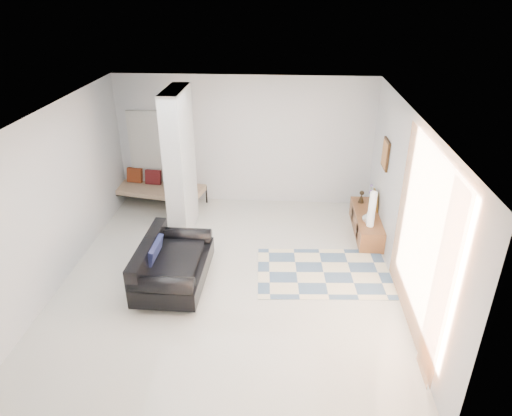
{
  "coord_description": "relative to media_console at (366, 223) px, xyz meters",
  "views": [
    {
      "loc": [
        0.88,
        -6.37,
        4.5
      ],
      "look_at": [
        0.41,
        0.6,
        1.01
      ],
      "focal_mm": 32.0,
      "sensor_mm": 36.0,
      "label": 1
    }
  ],
  "objects": [
    {
      "name": "bronze_figurine",
      "position": [
        -0.05,
        0.53,
        0.32
      ],
      "size": [
        0.13,
        0.13,
        0.26
      ],
      "primitive_type": null,
      "rotation": [
        0.0,
        0.0,
        -0.03
      ],
      "color": "black",
      "rests_on": "media_console"
    },
    {
      "name": "area_rug",
      "position": [
        -0.92,
        -1.48,
        -0.2
      ],
      "size": [
        2.33,
        1.63,
        0.01
      ],
      "primitive_type": "cube",
      "rotation": [
        0.0,
        0.0,
        0.06
      ],
      "color": "beige",
      "rests_on": "floor"
    },
    {
      "name": "vase",
      "position": [
        -0.05,
        -0.31,
        0.3
      ],
      "size": [
        0.22,
        0.22,
        0.21
      ],
      "primitive_type": "imported",
      "rotation": [
        0.0,
        0.0,
        0.13
      ],
      "color": "silver",
      "rests_on": "media_console"
    },
    {
      "name": "wall_left",
      "position": [
        -5.27,
        -1.68,
        1.19
      ],
      "size": [
        0.0,
        6.0,
        6.0
      ],
      "primitive_type": "plane",
      "rotation": [
        1.57,
        0.0,
        1.57
      ],
      "color": "silver",
      "rests_on": "ground"
    },
    {
      "name": "floor",
      "position": [
        -2.52,
        -1.68,
        -0.21
      ],
      "size": [
        6.0,
        6.0,
        0.0
      ],
      "primitive_type": "plane",
      "color": "beige",
      "rests_on": "ground"
    },
    {
      "name": "hallway_door",
      "position": [
        -4.62,
        1.28,
        0.81
      ],
      "size": [
        0.85,
        0.06,
        2.04
      ],
      "primitive_type": "cube",
      "color": "silver",
      "rests_on": "floor"
    },
    {
      "name": "wall_art",
      "position": [
        0.2,
        -0.0,
        1.44
      ],
      "size": [
        0.04,
        0.45,
        0.55
      ],
      "primitive_type": "cube",
      "color": "#3A220F",
      "rests_on": "wall_right"
    },
    {
      "name": "wall_front",
      "position": [
        -2.52,
        -4.68,
        1.19
      ],
      "size": [
        6.0,
        0.0,
        6.0
      ],
      "primitive_type": "plane",
      "rotation": [
        -1.57,
        0.0,
        0.0
      ],
      "color": "silver",
      "rests_on": "ground"
    },
    {
      "name": "ceiling",
      "position": [
        -2.52,
        -1.68,
        2.59
      ],
      "size": [
        6.0,
        6.0,
        0.0
      ],
      "primitive_type": "plane",
      "rotation": [
        3.14,
        0.0,
        0.0
      ],
      "color": "white",
      "rests_on": "wall_back"
    },
    {
      "name": "loveseat",
      "position": [
        -3.46,
        -1.93,
        0.14
      ],
      "size": [
        1.05,
        1.76,
        0.76
      ],
      "rotation": [
        0.0,
        0.0,
        -0.01
      ],
      "color": "silver",
      "rests_on": "floor"
    },
    {
      "name": "media_console",
      "position": [
        0.0,
        0.0,
        0.0
      ],
      "size": [
        0.45,
        1.63,
        0.8
      ],
      "color": "brown",
      "rests_on": "floor"
    },
    {
      "name": "cylinder_lamp",
      "position": [
        -0.02,
        -0.47,
        0.54
      ],
      "size": [
        0.13,
        0.13,
        0.69
      ],
      "primitive_type": "cylinder",
      "color": "silver",
      "rests_on": "media_console"
    },
    {
      "name": "daybed",
      "position": [
        -4.42,
        0.94,
        0.2
      ],
      "size": [
        2.09,
        1.2,
        0.77
      ],
      "rotation": [
        0.0,
        0.0,
        -0.2
      ],
      "color": "black",
      "rests_on": "floor"
    },
    {
      "name": "wall_back",
      "position": [
        -2.52,
        1.32,
        1.19
      ],
      "size": [
        6.0,
        0.0,
        6.0
      ],
      "primitive_type": "plane",
      "rotation": [
        1.57,
        0.0,
        0.0
      ],
      "color": "silver",
      "rests_on": "ground"
    },
    {
      "name": "curtain",
      "position": [
        0.15,
        -2.83,
        1.24
      ],
      "size": [
        0.0,
        2.55,
        2.55
      ],
      "primitive_type": "plane",
      "rotation": [
        1.57,
        0.0,
        1.57
      ],
      "color": "#F68E40",
      "rests_on": "wall_right"
    },
    {
      "name": "wall_right",
      "position": [
        0.23,
        -1.68,
        1.19
      ],
      "size": [
        0.0,
        6.0,
        6.0
      ],
      "primitive_type": "plane",
      "rotation": [
        1.57,
        0.0,
        -1.57
      ],
      "color": "silver",
      "rests_on": "ground"
    },
    {
      "name": "partition_column",
      "position": [
        -3.62,
        -0.08,
        1.19
      ],
      "size": [
        0.35,
        1.2,
        2.8
      ],
      "primitive_type": "cube",
      "color": "silver",
      "rests_on": "floor"
    }
  ]
}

